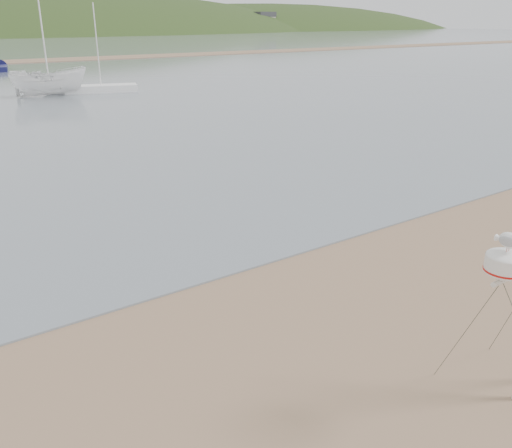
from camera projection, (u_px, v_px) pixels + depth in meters
boat_white at (46, 58)px, 36.31m from camera, size 2.47×2.44×5.05m
sailboat_white_near at (77, 89)px, 38.86m from camera, size 6.83×3.56×6.62m
sailboat_blue_far at (0, 67)px, 56.95m from camera, size 2.76×6.15×5.97m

